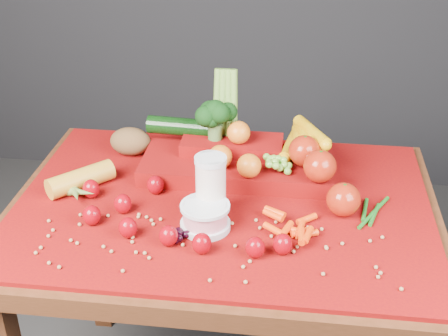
# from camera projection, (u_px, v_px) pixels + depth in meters

# --- Properties ---
(table) EXTENTS (1.10, 0.80, 0.75)m
(table) POSITION_uv_depth(u_px,v_px,m) (223.00, 236.00, 1.65)
(table) COLOR #341B0B
(table) RESTS_ON ground
(red_cloth) EXTENTS (1.05, 0.75, 0.01)m
(red_cloth) POSITION_uv_depth(u_px,v_px,m) (223.00, 204.00, 1.60)
(red_cloth) COLOR #7D0A04
(red_cloth) RESTS_ON table
(milk_glass) EXTENTS (0.08, 0.08, 0.17)m
(milk_glass) POSITION_uv_depth(u_px,v_px,m) (211.00, 186.00, 1.49)
(milk_glass) COLOR beige
(milk_glass) RESTS_ON red_cloth
(yogurt_bowl) EXTENTS (0.12, 0.12, 0.07)m
(yogurt_bowl) POSITION_uv_depth(u_px,v_px,m) (205.00, 216.00, 1.47)
(yogurt_bowl) COLOR silver
(yogurt_bowl) RESTS_ON red_cloth
(strawberry_scatter) EXTENTS (0.54, 0.28, 0.05)m
(strawberry_scatter) POSITION_uv_depth(u_px,v_px,m) (164.00, 219.00, 1.48)
(strawberry_scatter) COLOR #8F000E
(strawberry_scatter) RESTS_ON red_cloth
(dark_grape_cluster) EXTENTS (0.06, 0.05, 0.03)m
(dark_grape_cluster) POSITION_uv_depth(u_px,v_px,m) (176.00, 235.00, 1.44)
(dark_grape_cluster) COLOR black
(dark_grape_cluster) RESTS_ON red_cloth
(soybean_scatter) EXTENTS (0.84, 0.24, 0.01)m
(soybean_scatter) POSITION_uv_depth(u_px,v_px,m) (212.00, 246.00, 1.42)
(soybean_scatter) COLOR #AA7A49
(soybean_scatter) RESTS_ON red_cloth
(corn_ear) EXTENTS (0.25, 0.26, 0.06)m
(corn_ear) POSITION_uv_depth(u_px,v_px,m) (77.00, 188.00, 1.61)
(corn_ear) COLOR gold
(corn_ear) RESTS_ON red_cloth
(potato) EXTENTS (0.12, 0.09, 0.08)m
(potato) POSITION_uv_depth(u_px,v_px,m) (130.00, 141.00, 1.81)
(potato) COLOR brown
(potato) RESTS_ON red_cloth
(baby_carrot_pile) EXTENTS (0.17, 0.17, 0.03)m
(baby_carrot_pile) POSITION_uv_depth(u_px,v_px,m) (291.00, 227.00, 1.47)
(baby_carrot_pile) COLOR #ED3B08
(baby_carrot_pile) RESTS_ON red_cloth
(green_bean_pile) EXTENTS (0.14, 0.12, 0.01)m
(green_bean_pile) POSITION_uv_depth(u_px,v_px,m) (372.00, 212.00, 1.54)
(green_bean_pile) COLOR #166017
(green_bean_pile) RESTS_ON red_cloth
(produce_mound) EXTENTS (0.59, 0.37, 0.27)m
(produce_mound) POSITION_uv_depth(u_px,v_px,m) (250.00, 155.00, 1.69)
(produce_mound) COLOR #7D0A04
(produce_mound) RESTS_ON red_cloth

